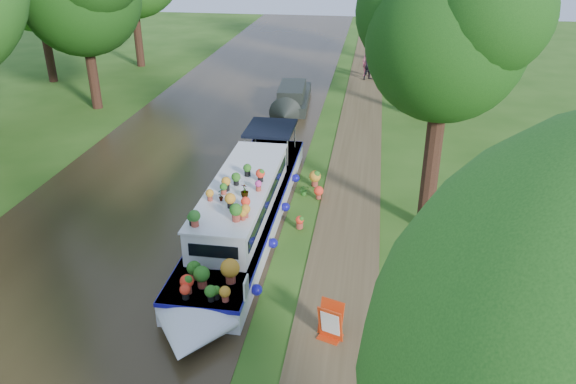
{
  "coord_description": "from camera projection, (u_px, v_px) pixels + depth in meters",
  "views": [
    {
      "loc": [
        1.77,
        -14.44,
        9.47
      ],
      "look_at": [
        -0.83,
        2.25,
        1.3
      ],
      "focal_mm": 35.0,
      "sensor_mm": 36.0,
      "label": 1
    }
  ],
  "objects": [
    {
      "name": "towpath",
      "position": [
        343.0,
        266.0,
        17.04
      ],
      "size": [
        2.2,
        100.0,
        0.03
      ],
      "primitive_type": "cube",
      "color": "#4D3D23",
      "rests_on": "ground"
    },
    {
      "name": "verge_plant",
      "position": [
        304.0,
        190.0,
        21.43
      ],
      "size": [
        0.46,
        0.43,
        0.42
      ],
      "primitive_type": "imported",
      "rotation": [
        0.0,
        0.0,
        0.31
      ],
      "color": "#27631D",
      "rests_on": "ground"
    },
    {
      "name": "pedestrian_pink",
      "position": [
        368.0,
        62.0,
        37.5
      ],
      "size": [
        0.82,
        0.67,
        1.92
      ],
      "primitive_type": "imported",
      "rotation": [
        0.0,
        0.0,
        -0.34
      ],
      "color": "#D85971",
      "rests_on": "towpath"
    },
    {
      "name": "plant_boat",
      "position": [
        243.0,
        210.0,
        18.56
      ],
      "size": [
        2.29,
        13.52,
        2.29
      ],
      "color": "silver",
      "rests_on": "canal_water"
    },
    {
      "name": "ground",
      "position": [
        303.0,
        263.0,
        17.21
      ],
      "size": [
        100.0,
        100.0,
        0.0
      ],
      "primitive_type": "plane",
      "color": "#264E13",
      "rests_on": "ground"
    },
    {
      "name": "tree_near_overhang",
      "position": [
        447.0,
        29.0,
        16.54
      ],
      "size": [
        5.52,
        5.28,
        8.99
      ],
      "color": "black",
      "rests_on": "ground"
    },
    {
      "name": "sandwich_board",
      "position": [
        331.0,
        323.0,
        13.9
      ],
      "size": [
        0.67,
        0.68,
        1.0
      ],
      "rotation": [
        0.0,
        0.0,
        -0.34
      ],
      "color": "red",
      "rests_on": "towpath"
    },
    {
      "name": "canal_water",
      "position": [
        119.0,
        247.0,
        18.04
      ],
      "size": [
        10.0,
        100.0,
        0.02
      ],
      "primitive_type": "cube",
      "color": "black",
      "rests_on": "ground"
    },
    {
      "name": "pedestrian_dark",
      "position": [
        370.0,
        66.0,
        36.67
      ],
      "size": [
        1.07,
        1.01,
        1.76
      ],
      "primitive_type": "imported",
      "rotation": [
        0.0,
        0.0,
        0.54
      ],
      "color": "black",
      "rests_on": "towpath"
    },
    {
      "name": "second_boat",
      "position": [
        292.0,
        98.0,
        31.65
      ],
      "size": [
        2.09,
        6.26,
        1.19
      ],
      "rotation": [
        0.0,
        0.0,
        0.06
      ],
      "color": "black",
      "rests_on": "canal_water"
    }
  ]
}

